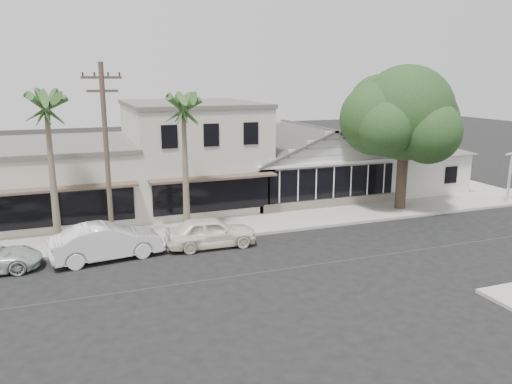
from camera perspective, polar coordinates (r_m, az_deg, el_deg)
name	(u,v)px	position (r m, az deg, el deg)	size (l,w,h in m)	color
ground	(326,263)	(23.29, 8.03, -8.06)	(140.00, 140.00, 0.00)	black
sidewalk_north	(130,237)	(27.18, -14.19, -5.06)	(90.00, 3.50, 0.15)	#9E9991
corner_shop	(306,160)	(35.58, 5.72, 3.72)	(10.40, 8.60, 5.10)	silver
side_cottage	(410,170)	(39.27, 17.14, 2.42)	(6.00, 6.00, 3.00)	silver
row_building_near	(192,155)	(33.77, -7.36, 4.26)	(8.00, 10.00, 6.50)	beige
row_building_midnear	(49,181)	(33.14, -22.62, 1.18)	(10.00, 10.00, 4.20)	beige
utility_pole	(107,154)	(24.53, -16.70, 4.18)	(1.80, 0.24, 9.00)	brown
car_0	(211,232)	(25.08, -5.20, -4.57)	(1.81, 4.51, 1.54)	white
car_1	(107,242)	(24.35, -16.70, -5.45)	(1.78, 5.10, 1.68)	white
shade_tree	(402,116)	(32.49, 16.35, 8.37)	(8.20, 7.41, 9.09)	#4F3E2F
palm_east	(183,107)	(25.64, -8.31, 9.54)	(3.36, 3.36, 8.00)	#726651
palm_mid	(46,106)	(25.52, -22.88, 9.02)	(2.84, 2.84, 8.19)	#726651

